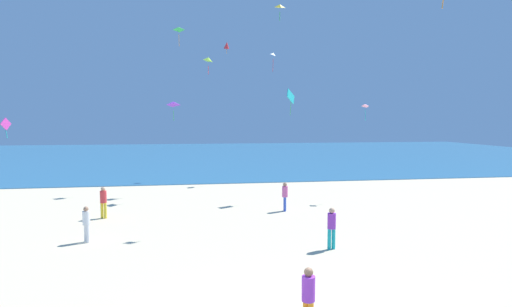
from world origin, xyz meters
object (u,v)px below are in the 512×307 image
object	(u,v)px
person_3	(103,200)
kite_white	(273,54)
person_1	(285,195)
kite_lime	(209,59)
kite_pink	(366,106)
person_4	(308,296)
kite_red	(227,45)
kite_teal	(291,97)
person_2	(332,225)
kite_green	(179,29)
kite_yellow	(280,6)
kite_purple	(173,103)
person_0	(86,222)
kite_magenta	(6,124)

from	to	relation	value
person_3	kite_white	bearing A→B (deg)	-23.58
person_1	kite_white	xyz separation A→B (m)	(1.88, 12.89, 10.15)
kite_white	kite_lime	world-z (taller)	kite_white
kite_white	kite_pink	bearing A→B (deg)	-65.79
person_4	kite_pink	size ratio (longest dim) A/B	1.47
kite_red	kite_white	bearing A→B (deg)	-36.97
person_3	kite_teal	distance (m)	13.46
kite_white	person_2	bearing A→B (deg)	-94.55
person_1	person_4	distance (m)	14.36
kite_green	kite_yellow	xyz separation A→B (m)	(5.44, -11.95, -1.15)
kite_purple	kite_teal	world-z (taller)	kite_teal
person_3	kite_teal	xyz separation A→B (m)	(11.42, 3.96, 5.92)
kite_white	person_4	bearing A→B (deg)	-99.50
person_0	person_4	world-z (taller)	person_4
person_4	kite_yellow	distance (m)	16.07
person_0	kite_pink	xyz separation A→B (m)	(16.32, 7.98, 5.41)
kite_lime	kite_white	bearing A→B (deg)	48.20
kite_red	kite_pink	distance (m)	16.25
person_3	kite_lime	distance (m)	12.37
kite_red	kite_lime	xyz separation A→B (m)	(-2.14, -9.60, -2.66)
kite_red	kite_lime	size ratio (longest dim) A/B	0.89
kite_red	kite_teal	bearing A→B (deg)	-75.23
kite_magenta	kite_pink	distance (m)	21.07
kite_yellow	kite_white	bearing A→B (deg)	79.88
kite_white	kite_yellow	bearing A→B (deg)	-100.12
kite_pink	kite_teal	bearing A→B (deg)	173.28
person_2	kite_magenta	bearing A→B (deg)	63.31
kite_purple	person_0	bearing A→B (deg)	-105.50
kite_purple	kite_pink	distance (m)	13.61
person_0	kite_green	world-z (taller)	kite_green
kite_teal	kite_magenta	bearing A→B (deg)	-155.73
person_0	kite_pink	world-z (taller)	kite_pink
person_1	kite_lime	size ratio (longest dim) A/B	1.34
kite_teal	kite_magenta	distance (m)	16.60
kite_yellow	kite_pink	world-z (taller)	kite_yellow
person_3	kite_purple	bearing A→B (deg)	-5.97
person_2	kite_white	world-z (taller)	kite_white
kite_pink	kite_lime	bearing A→B (deg)	163.48
person_2	kite_white	size ratio (longest dim) A/B	1.01
kite_lime	kite_magenta	bearing A→B (deg)	-136.37
person_3	kite_pink	world-z (taller)	kite_pink
person_1	kite_red	distance (m)	19.52
person_4	kite_purple	bearing A→B (deg)	-105.18
kite_red	kite_teal	world-z (taller)	kite_red
kite_green	kite_pink	xyz separation A→B (m)	(12.48, -6.90, -6.12)
person_3	kite_lime	world-z (taller)	kite_lime
person_1	kite_green	bearing A→B (deg)	139.59
kite_red	kite_pink	world-z (taller)	kite_red
person_3	kite_red	bearing A→B (deg)	-8.16
kite_teal	kite_magenta	world-z (taller)	kite_teal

